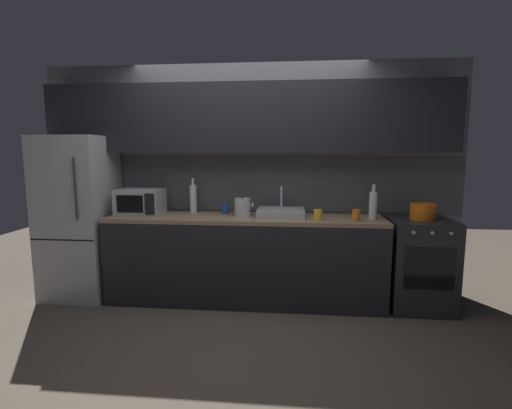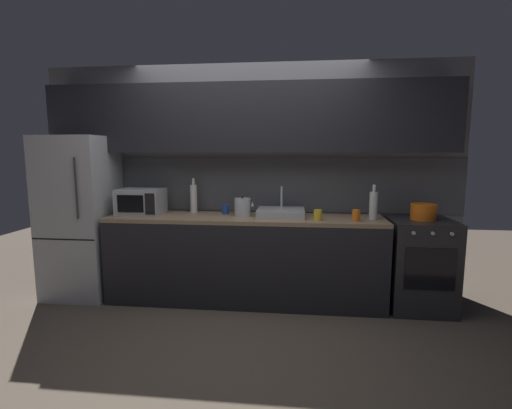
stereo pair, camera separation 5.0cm
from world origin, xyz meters
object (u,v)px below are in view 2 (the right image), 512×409
at_px(refrigerator, 81,217).
at_px(wine_bottle_clear, 373,205).
at_px(oven_range, 419,264).
at_px(microwave, 141,202).
at_px(kettle, 243,207).
at_px(mug_blue, 225,209).
at_px(mug_orange, 356,215).
at_px(mug_yellow, 318,215).
at_px(cooking_pot, 423,212).
at_px(wine_bottle_white, 194,198).

height_order(refrigerator, wine_bottle_clear, refrigerator).
distance_m(oven_range, microwave, 2.92).
distance_m(kettle, wine_bottle_clear, 1.30).
bearing_deg(mug_blue, mug_orange, -11.69).
xyz_separation_m(kettle, mug_blue, (-0.21, 0.13, -0.04)).
relative_size(mug_yellow, cooking_pot, 0.42).
bearing_deg(wine_bottle_clear, microwave, 178.46).
bearing_deg(oven_range, mug_orange, -167.53).
bearing_deg(mug_blue, wine_bottle_clear, -6.62).
bearing_deg(mug_yellow, wine_bottle_clear, 9.61).
xyz_separation_m(microwave, wine_bottle_white, (0.52, 0.17, 0.02)).
height_order(wine_bottle_white, wine_bottle_clear, wine_bottle_white).
bearing_deg(mug_yellow, mug_blue, 164.57).
distance_m(wine_bottle_clear, cooking_pot, 0.49).
bearing_deg(wine_bottle_white, oven_range, -4.72).
height_order(wine_bottle_white, cooking_pot, wine_bottle_white).
distance_m(oven_range, wine_bottle_white, 2.42).
bearing_deg(cooking_pot, oven_range, -171.55).
xyz_separation_m(oven_range, mug_orange, (-0.65, -0.14, 0.50)).
xyz_separation_m(refrigerator, oven_range, (3.54, -0.00, -0.41)).
distance_m(wine_bottle_white, mug_blue, 0.38).
bearing_deg(refrigerator, kettle, -0.13).
relative_size(oven_range, microwave, 1.96).
bearing_deg(refrigerator, mug_blue, 4.68).
relative_size(microwave, wine_bottle_white, 1.23).
xyz_separation_m(wine_bottle_white, wine_bottle_clear, (1.86, -0.24, -0.02)).
bearing_deg(microwave, wine_bottle_white, 18.30).
distance_m(oven_range, mug_yellow, 1.14).
xyz_separation_m(oven_range, wine_bottle_clear, (-0.48, -0.04, 0.59)).
bearing_deg(mug_yellow, wine_bottle_white, 166.06).
xyz_separation_m(kettle, cooking_pot, (1.78, 0.00, -0.02)).
relative_size(oven_range, mug_yellow, 8.79).
xyz_separation_m(refrigerator, mug_orange, (2.89, -0.15, 0.09)).
relative_size(refrigerator, cooking_pot, 7.12).
height_order(mug_yellow, cooking_pot, cooking_pot).
height_order(refrigerator, wine_bottle_white, refrigerator).
height_order(mug_blue, mug_orange, mug_orange).
bearing_deg(wine_bottle_clear, cooking_pot, 5.41).
height_order(kettle, mug_blue, kettle).
bearing_deg(microwave, kettle, -1.18).
bearing_deg(mug_orange, kettle, 172.79).
xyz_separation_m(wine_bottle_white, mug_orange, (1.69, -0.34, -0.10)).
xyz_separation_m(wine_bottle_clear, cooking_pot, (0.49, 0.05, -0.06)).
bearing_deg(cooking_pot, mug_blue, 176.31).
relative_size(wine_bottle_clear, mug_yellow, 3.36).
bearing_deg(kettle, refrigerator, 179.87).
height_order(microwave, mug_yellow, microwave).
relative_size(wine_bottle_clear, cooking_pot, 1.42).
distance_m(refrigerator, mug_yellow, 2.53).
distance_m(refrigerator, mug_blue, 1.57).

